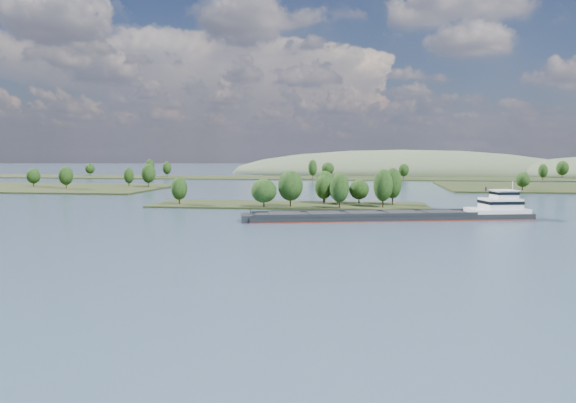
# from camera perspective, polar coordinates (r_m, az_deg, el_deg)

# --- Properties ---
(ground) EXTENTS (1800.00, 1800.00, 0.00)m
(ground) POSITION_cam_1_polar(r_m,az_deg,el_deg) (146.57, -3.17, -2.64)
(ground) COLOR #374860
(ground) RESTS_ON ground
(tree_island) EXTENTS (100.00, 31.95, 14.56)m
(tree_island) POSITION_cam_1_polar(r_m,az_deg,el_deg) (202.59, 1.86, 0.66)
(tree_island) COLOR black
(tree_island) RESTS_ON ground
(back_shoreline) EXTENTS (900.00, 60.00, 15.07)m
(back_shoreline) POSITION_cam_1_polar(r_m,az_deg,el_deg) (423.05, 5.45, 2.44)
(back_shoreline) COLOR black
(back_shoreline) RESTS_ON ground
(hill_west) EXTENTS (320.00, 160.00, 44.00)m
(hill_west) POSITION_cam_1_polar(r_m,az_deg,el_deg) (523.81, 11.51, 2.77)
(hill_west) COLOR #445238
(hill_west) RESTS_ON ground
(cargo_barge) EXTENTS (85.16, 30.79, 11.54)m
(cargo_barge) POSITION_cam_1_polar(r_m,az_deg,el_deg) (167.75, 12.17, -1.28)
(cargo_barge) COLOR black
(cargo_barge) RESTS_ON ground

